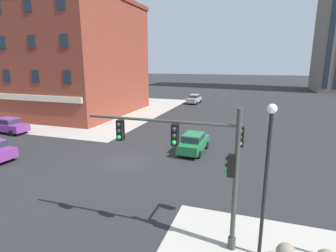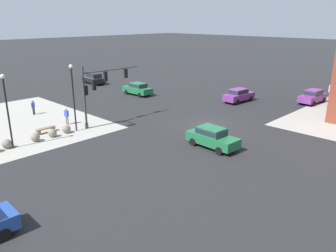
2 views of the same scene
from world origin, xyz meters
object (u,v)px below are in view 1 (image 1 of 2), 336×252
object	(u,v)px
traffic_signal_main	(204,158)
car_cross_westbound	(194,99)
street_lamp_corner_near	(267,167)
car_cross_eastbound	(194,142)
car_parked_curb	(9,125)

from	to	relation	value
traffic_signal_main	car_cross_westbound	distance (m)	40.47
street_lamp_corner_near	car_cross_westbound	world-z (taller)	street_lamp_corner_near
car_cross_eastbound	car_cross_westbound	world-z (taller)	same
traffic_signal_main	car_cross_westbound	xyz separation A→B (m)	(-9.46, 39.24, -2.87)
car_cross_eastbound	car_parked_curb	bearing A→B (deg)	-179.69
traffic_signal_main	car_parked_curb	size ratio (longest dim) A/B	1.48
car_parked_curb	car_cross_eastbound	bearing A→B (deg)	0.31
traffic_signal_main	car_parked_curb	xyz separation A→B (m)	(-23.82, 11.30, -2.87)
traffic_signal_main	street_lamp_corner_near	world-z (taller)	street_lamp_corner_near
traffic_signal_main	car_cross_eastbound	xyz separation A→B (m)	(-3.06, 11.42, -2.87)
car_cross_eastbound	car_parked_curb	distance (m)	20.76
street_lamp_corner_near	car_parked_curb	distance (m)	28.81
traffic_signal_main	car_parked_curb	bearing A→B (deg)	154.62
traffic_signal_main	street_lamp_corner_near	bearing A→B (deg)	-6.11
street_lamp_corner_near	car_parked_curb	world-z (taller)	street_lamp_corner_near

